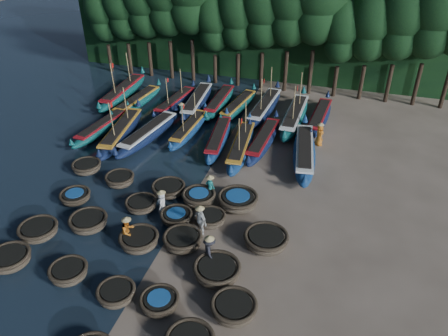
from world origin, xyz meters
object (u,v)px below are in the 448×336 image
(coracle_20, at_px, (87,167))
(long_boat_6, at_px, (241,146))
(fisherman_4, at_px, (200,220))
(coracle_7, at_px, (116,293))
(coracle_16, at_px, (141,204))
(fisherman_1, at_px, (210,186))
(long_boat_7, at_px, (263,140))
(long_boat_11, at_px, (175,102))
(long_boat_9, at_px, (123,92))
(long_boat_1, at_px, (103,127))
(long_boat_14, at_px, (238,106))
(long_boat_3, at_px, (149,133))
(coracle_18, at_px, (210,218))
(coracle_12, at_px, (139,240))
(long_boat_15, at_px, (265,107))
(coracle_14, at_px, (217,271))
(coracle_10, at_px, (38,230))
(coracle_11, at_px, (88,222))
(long_boat_10, at_px, (137,102))
(coracle_21, at_px, (120,179))
(long_boat_16, at_px, (294,116))
(long_boat_5, at_px, (218,138))
(long_boat_4, at_px, (189,129))
(coracle_9, at_px, (234,308))
(coracle_22, at_px, (169,189))
(coracle_15, at_px, (75,196))
(coracle_5, at_px, (10,259))
(coracle_6, at_px, (69,272))
(coracle_24, at_px, (238,200))
(coracle_17, at_px, (176,216))
(coracle_19, at_px, (266,240))
(coracle_8, at_px, (159,302))
(long_boat_17, at_px, (319,117))
(fisherman_5, at_px, (182,112))
(long_boat_8, at_px, (304,152))
(long_boat_12, at_px, (197,101))
(coracle_23, at_px, (199,197))
(long_boat_13, at_px, (220,101))
(long_boat_2, at_px, (121,132))
(fisherman_6, at_px, (320,134))
(coracle_13, at_px, (183,240))
(fisherman_3, at_px, (210,250))

(coracle_20, bearing_deg, long_boat_6, 30.59)
(fisherman_4, bearing_deg, coracle_7, -76.21)
(coracle_16, distance_m, fisherman_1, 4.24)
(long_boat_7, bearing_deg, long_boat_11, 155.96)
(coracle_20, xyz_separation_m, long_boat_9, (-3.59, 12.02, 0.20))
(coracle_20, relative_size, fisherman_1, 1.13)
(long_boat_1, height_order, long_boat_14, long_boat_1)
(long_boat_3, bearing_deg, coracle_18, -38.21)
(coracle_12, xyz_separation_m, long_boat_15, (2.84, 18.12, 0.12))
(long_boat_7, bearing_deg, coracle_14, -83.84)
(coracle_10, height_order, long_boat_1, long_boat_1)
(coracle_11, distance_m, long_boat_10, 16.38)
(coracle_21, height_order, long_boat_16, long_boat_16)
(coracle_21, distance_m, long_boat_5, 8.27)
(long_boat_1, height_order, long_boat_4, long_boat_4)
(coracle_9, distance_m, coracle_22, 10.02)
(coracle_10, xyz_separation_m, coracle_15, (0.12, 3.37, -0.05))
(coracle_5, relative_size, long_boat_1, 0.30)
(coracle_11, height_order, long_boat_15, long_boat_15)
(coracle_6, distance_m, coracle_22, 8.15)
(coracle_6, bearing_deg, coracle_24, 51.24)
(coracle_21, height_order, long_boat_10, long_boat_10)
(long_boat_4, height_order, long_boat_9, long_boat_9)
(coracle_17, distance_m, coracle_19, 5.35)
(coracle_8, bearing_deg, coracle_10, 162.60)
(coracle_18, height_order, long_boat_17, long_boat_17)
(coracle_5, height_order, long_boat_16, long_boat_16)
(coracle_11, relative_size, fisherman_5, 1.52)
(coracle_17, distance_m, long_boat_9, 18.97)
(coracle_18, relative_size, long_boat_8, 0.24)
(long_boat_4, xyz_separation_m, long_boat_12, (-1.10, 4.89, 0.09))
(coracle_23, relative_size, long_boat_13, 0.31)
(fisherman_4, bearing_deg, coracle_5, -113.61)
(coracle_16, relative_size, long_boat_16, 0.21)
(coracle_22, distance_m, long_boat_17, 14.98)
(coracle_6, bearing_deg, long_boat_10, 106.87)
(long_boat_13, bearing_deg, long_boat_12, -158.66)
(long_boat_2, distance_m, long_boat_14, 10.36)
(coracle_22, relative_size, long_boat_15, 0.26)
(long_boat_12, xyz_separation_m, fisherman_6, (10.92, -3.67, 0.33))
(long_boat_1, relative_size, fisherman_4, 3.72)
(coracle_11, xyz_separation_m, coracle_13, (5.60, 0.09, 0.01))
(coracle_10, distance_m, long_boat_4, 14.06)
(long_boat_8, height_order, long_boat_10, long_boat_8)
(coracle_12, xyz_separation_m, long_boat_9, (-10.26, 17.72, 0.14))
(coracle_5, height_order, fisherman_1, fisherman_1)
(fisherman_3, bearing_deg, long_boat_6, -25.20)
(coracle_12, bearing_deg, long_boat_5, 86.79)
(coracle_6, relative_size, coracle_24, 0.91)
(coracle_15, bearing_deg, long_boat_15, 61.72)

